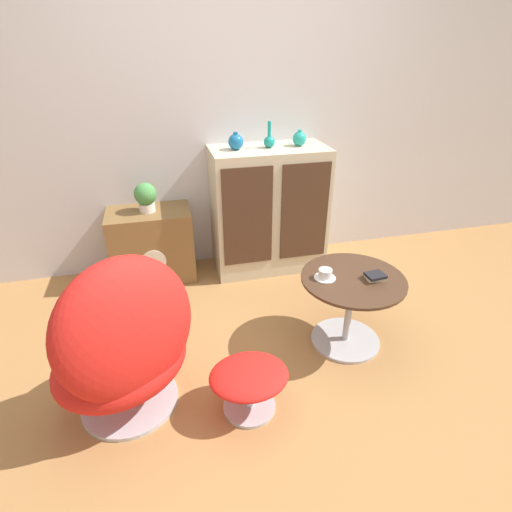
# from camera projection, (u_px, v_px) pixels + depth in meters

# --- Properties ---
(ground_plane) EXTENTS (12.00, 12.00, 0.00)m
(ground_plane) POSITION_uv_depth(u_px,v_px,m) (289.00, 382.00, 2.35)
(ground_plane) COLOR #A87542
(wall_back) EXTENTS (6.40, 0.06, 2.60)m
(wall_back) POSITION_uv_depth(u_px,v_px,m) (230.00, 108.00, 3.12)
(wall_back) COLOR silver
(wall_back) RESTS_ON ground_plane
(sideboard) EXTENTS (0.92, 0.47, 1.04)m
(sideboard) POSITION_uv_depth(u_px,v_px,m) (269.00, 210.00, 3.33)
(sideboard) COLOR beige
(sideboard) RESTS_ON ground_plane
(tv_console) EXTENTS (0.65, 0.40, 0.59)m
(tv_console) POSITION_uv_depth(u_px,v_px,m) (152.00, 245.00, 3.26)
(tv_console) COLOR brown
(tv_console) RESTS_ON ground_plane
(egg_chair) EXTENTS (0.94, 0.92, 0.96)m
(egg_chair) POSITION_uv_depth(u_px,v_px,m) (125.00, 346.00, 1.97)
(egg_chair) COLOR #B7B7BC
(egg_chair) RESTS_ON ground_plane
(ottoman) EXTENTS (0.42, 0.36, 0.28)m
(ottoman) POSITION_uv_depth(u_px,v_px,m) (249.00, 380.00, 2.09)
(ottoman) COLOR #B7B7BC
(ottoman) RESTS_ON ground_plane
(coffee_table) EXTENTS (0.64, 0.64, 0.50)m
(coffee_table) POSITION_uv_depth(u_px,v_px,m) (350.00, 302.00, 2.52)
(coffee_table) COLOR #B7B7BC
(coffee_table) RESTS_ON ground_plane
(vase_leftmost) EXTENTS (0.12, 0.12, 0.13)m
(vase_leftmost) POSITION_uv_depth(u_px,v_px,m) (236.00, 142.00, 3.00)
(vase_leftmost) COLOR #196699
(vase_leftmost) RESTS_ON sideboard
(vase_inner_left) EXTENTS (0.09, 0.09, 0.20)m
(vase_inner_left) POSITION_uv_depth(u_px,v_px,m) (269.00, 141.00, 3.06)
(vase_inner_left) COLOR teal
(vase_inner_left) RESTS_ON sideboard
(vase_inner_right) EXTENTS (0.11, 0.11, 0.12)m
(vase_inner_right) POSITION_uv_depth(u_px,v_px,m) (299.00, 139.00, 3.11)
(vase_inner_right) COLOR teal
(vase_inner_right) RESTS_ON sideboard
(potted_plant) EXTENTS (0.17, 0.17, 0.23)m
(potted_plant) POSITION_uv_depth(u_px,v_px,m) (146.00, 196.00, 3.06)
(potted_plant) COLOR silver
(potted_plant) RESTS_ON tv_console
(teacup) EXTENTS (0.13, 0.13, 0.06)m
(teacup) POSITION_uv_depth(u_px,v_px,m) (325.00, 275.00, 2.42)
(teacup) COLOR white
(teacup) RESTS_ON coffee_table
(book_stack) EXTENTS (0.12, 0.11, 0.04)m
(book_stack) POSITION_uv_depth(u_px,v_px,m) (375.00, 276.00, 2.41)
(book_stack) COLOR beige
(book_stack) RESTS_ON coffee_table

